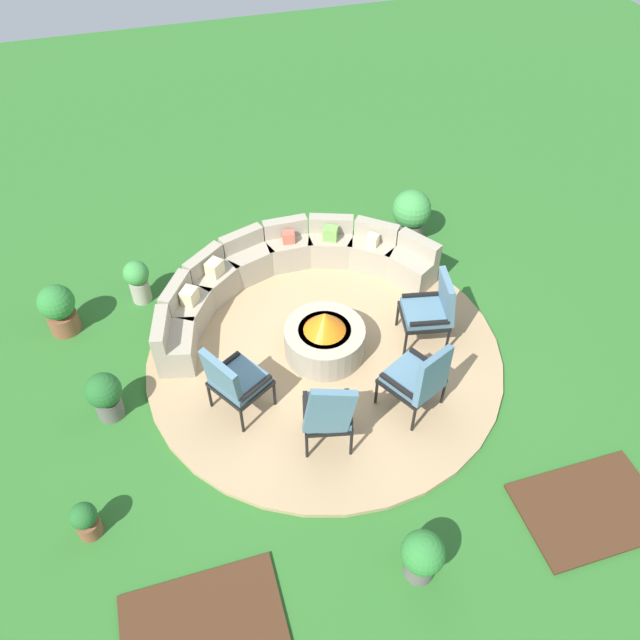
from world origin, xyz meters
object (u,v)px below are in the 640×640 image
potted_plant_1 (105,395)px  lounge_chair_front_right (328,413)px  curved_stone_bench (281,273)px  potted_plant_3 (422,556)px  potted_plant_5 (411,214)px  potted_plant_2 (58,308)px  potted_plant_0 (138,280)px  potted_plant_4 (86,520)px  lounge_chair_front_left (234,380)px  fire_pit (325,338)px  lounge_chair_back_left (419,378)px  lounge_chair_back_right (432,308)px

potted_plant_1 → lounge_chair_front_right: bearing=-26.6°
curved_stone_bench → potted_plant_3: size_ratio=6.42×
lounge_chair_front_right → potted_plant_5: size_ratio=1.33×
potted_plant_2 → potted_plant_0: bearing=16.2°
lounge_chair_front_right → potted_plant_0: bearing=132.7°
potted_plant_4 → potted_plant_0: bearing=76.1°
lounge_chair_front_left → potted_plant_0: bearing=169.5°
potted_plant_0 → lounge_chair_front_left: bearing=-68.7°
fire_pit → lounge_chair_front_left: lounge_chair_front_left is taller
potted_plant_5 → lounge_chair_front_left: bearing=-141.9°
curved_stone_bench → lounge_chair_back_left: bearing=-68.3°
lounge_chair_back_right → fire_pit: bearing=95.0°
potted_plant_1 → potted_plant_2: bearing=107.2°
potted_plant_1 → lounge_chair_front_left: bearing=-15.9°
curved_stone_bench → fire_pit: bearing=-80.5°
potted_plant_3 → potted_plant_4: size_ratio=1.33×
lounge_chair_front_left → potted_plant_1: bearing=-137.7°
lounge_chair_front_right → potted_plant_4: (-2.62, -0.29, -0.38)m
potted_plant_3 → lounge_chair_front_right: bearing=104.5°
lounge_chair_back_right → potted_plant_3: lounge_chair_back_right is taller
lounge_chair_back_left → potted_plant_5: lounge_chair_back_left is taller
lounge_chair_back_left → potted_plant_4: size_ratio=2.20×
curved_stone_bench → potted_plant_1: bearing=-148.5°
potted_plant_4 → potted_plant_5: potted_plant_5 is taller
potted_plant_2 → potted_plant_5: bearing=5.6°
potted_plant_1 → potted_plant_2: size_ratio=0.89×
curved_stone_bench → lounge_chair_back_left: 2.69m
potted_plant_1 → potted_plant_4: 1.49m
fire_pit → lounge_chair_back_right: (1.37, -0.15, 0.27)m
lounge_chair_front_left → potted_plant_5: bearing=96.3°
potted_plant_2 → potted_plant_4: 3.08m
fire_pit → lounge_chair_back_left: 1.40m
potted_plant_0 → potted_plant_1: size_ratio=1.01×
lounge_chair_back_right → potted_plant_0: 4.01m
lounge_chair_front_left → potted_plant_5: size_ratio=1.23×
lounge_chair_front_right → potted_plant_3: size_ratio=1.82×
lounge_chair_back_left → potted_plant_2: 4.74m
potted_plant_0 → potted_plant_4: 3.48m
potted_plant_2 → potted_plant_4: bearing=-86.2°
lounge_chair_back_left → potted_plant_0: size_ratio=1.58×
lounge_chair_back_left → potted_plant_1: 3.61m
lounge_chair_back_left → potted_plant_1: size_ratio=1.59×
lounge_chair_front_right → potted_plant_3: (0.42, -1.64, -0.28)m
lounge_chair_front_right → lounge_chair_back_left: (1.14, 0.19, -0.04)m
potted_plant_2 → lounge_chair_back_left: bearing=-33.2°
lounge_chair_back_right → potted_plant_5: (0.60, 2.09, -0.12)m
fire_pit → potted_plant_3: size_ratio=1.63×
potted_plant_3 → potted_plant_5: (1.92, 4.92, 0.12)m
fire_pit → lounge_chair_front_left: 1.40m
fire_pit → potted_plant_0: size_ratio=1.55×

